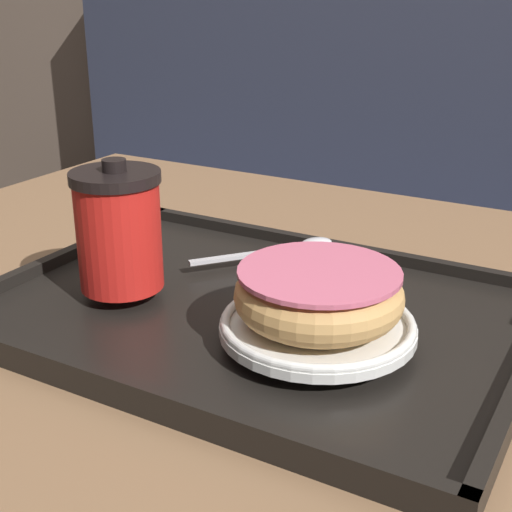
# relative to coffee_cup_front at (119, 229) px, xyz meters

# --- Properties ---
(booth_bench) EXTENTS (1.62, 0.44, 1.00)m
(booth_bench) POSITION_rel_coffee_cup_front_xyz_m (-0.16, 0.93, -0.48)
(booth_bench) COLOR #33384C
(booth_bench) RESTS_ON ground_plane
(cafe_table) EXTENTS (1.09, 0.86, 0.71)m
(cafe_table) POSITION_rel_coffee_cup_front_xyz_m (0.12, 0.07, -0.23)
(cafe_table) COLOR #846042
(cafe_table) RESTS_ON ground_plane
(serving_tray) EXTENTS (0.48, 0.35, 0.02)m
(serving_tray) POSITION_rel_coffee_cup_front_xyz_m (0.12, 0.04, -0.07)
(serving_tray) COLOR black
(serving_tray) RESTS_ON cafe_table
(coffee_cup_front) EXTENTS (0.08, 0.08, 0.12)m
(coffee_cup_front) POSITION_rel_coffee_cup_front_xyz_m (0.00, 0.00, 0.00)
(coffee_cup_front) COLOR red
(coffee_cup_front) RESTS_ON serving_tray
(plate_with_chocolate_donut) EXTENTS (0.16, 0.16, 0.01)m
(plate_with_chocolate_donut) POSITION_rel_coffee_cup_front_xyz_m (0.20, 0.00, -0.05)
(plate_with_chocolate_donut) COLOR white
(plate_with_chocolate_donut) RESTS_ON serving_tray
(donut_chocolate_glazed) EXTENTS (0.14, 0.14, 0.04)m
(donut_chocolate_glazed) POSITION_rel_coffee_cup_front_xyz_m (0.20, 0.00, -0.02)
(donut_chocolate_glazed) COLOR tan
(donut_chocolate_glazed) RESTS_ON plate_with_chocolate_donut
(spoon) EXTENTS (0.11, 0.13, 0.01)m
(spoon) POSITION_rel_coffee_cup_front_xyz_m (0.10, 0.16, -0.05)
(spoon) COLOR silver
(spoon) RESTS_ON serving_tray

